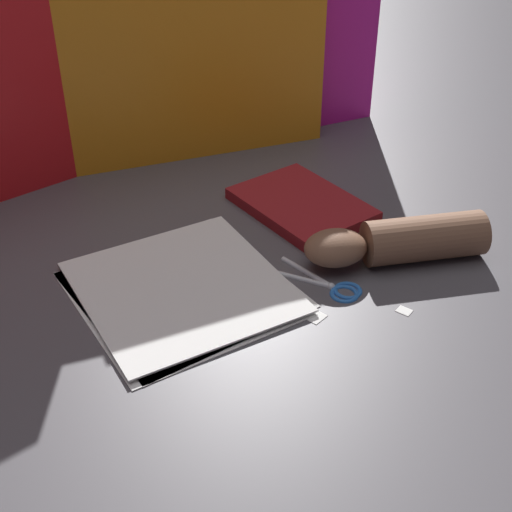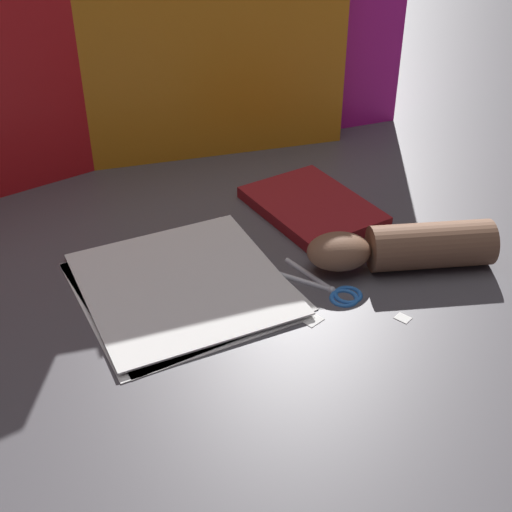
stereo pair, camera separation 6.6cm
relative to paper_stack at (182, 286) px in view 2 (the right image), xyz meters
The scene contains 10 objects.
ground_plane 0.12m from the paper_stack, ahead, with size 6.00×6.00×0.00m, color #4C494F.
backdrop_panel_center 0.48m from the paper_stack, 70.45° to the left, with size 0.68×0.14×0.41m.
backdrop_panel_right 0.61m from the paper_stack, 45.94° to the left, with size 0.50×0.07×0.44m.
paper_stack is the anchor object (origin of this frame).
book_closed 0.31m from the paper_stack, 20.93° to the left, with size 0.19×0.25×0.02m.
scissors 0.22m from the paper_stack, 27.05° to the right, with size 0.11×0.15×0.01m.
hand_forearm 0.34m from the paper_stack, 16.54° to the right, with size 0.30×0.17×0.07m.
paper_scrap_near 0.21m from the paper_stack, 48.04° to the right, with size 0.03×0.03×0.00m.
paper_scrap_mid 0.33m from the paper_stack, 38.77° to the right, with size 0.02×0.03×0.00m.
pen 0.11m from the paper_stack, behind, with size 0.02×0.15×0.01m.
Camera 2 is at (-0.39, -0.81, 0.64)m, focal length 50.00 mm.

